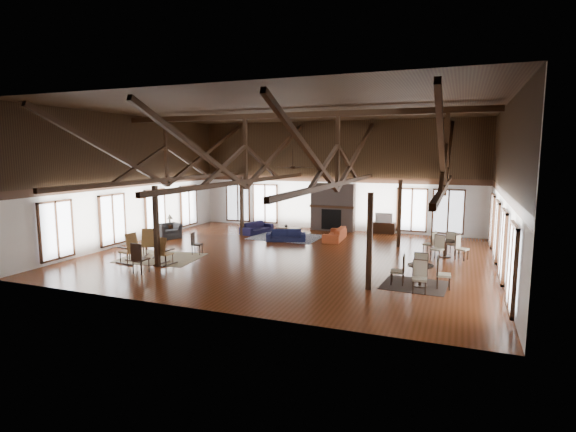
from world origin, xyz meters
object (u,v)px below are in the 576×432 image
at_px(armchair, 168,231).
at_px(cafe_table_near, 420,271).
at_px(coffee_table, 289,228).
at_px(sofa_navy_left, 257,228).
at_px(cafe_table_far, 445,245).
at_px(sofa_orange, 335,234).
at_px(tv_console, 384,228).
at_px(sofa_navy_front, 286,235).

relative_size(armchair, cafe_table_near, 0.59).
bearing_deg(coffee_table, armchair, -142.50).
height_order(sofa_navy_left, cafe_table_far, cafe_table_far).
distance_m(sofa_navy_left, cafe_table_far, 9.90).
relative_size(sofa_navy_left, sofa_orange, 0.96).
xyz_separation_m(cafe_table_far, tv_console, (-3.27, 4.69, -0.20)).
height_order(coffee_table, cafe_table_far, cafe_table_far).
height_order(sofa_navy_left, coffee_table, sofa_navy_left).
xyz_separation_m(coffee_table, cafe_table_near, (7.05, -6.58, 0.06)).
distance_m(sofa_navy_front, armchair, 6.00).
height_order(sofa_navy_front, tv_console, tv_console).
bearing_deg(cafe_table_far, sofa_orange, 159.99).
xyz_separation_m(sofa_navy_left, cafe_table_far, (9.63, -2.29, 0.19)).
bearing_deg(cafe_table_near, sofa_navy_front, 141.16).
bearing_deg(armchair, coffee_table, -35.43).
height_order(sofa_navy_left, cafe_table_near, cafe_table_near).
height_order(armchair, cafe_table_near, cafe_table_near).
xyz_separation_m(sofa_navy_front, sofa_orange, (2.15, 1.10, 0.03)).
bearing_deg(coffee_table, sofa_navy_front, -62.78).
bearing_deg(sofa_orange, tv_console, 142.05).
bearing_deg(sofa_navy_front, tv_console, 25.37).
distance_m(sofa_navy_front, sofa_navy_left, 2.73).
xyz_separation_m(sofa_orange, tv_console, (1.94, 2.79, -0.01)).
relative_size(sofa_navy_front, tv_console, 1.63).
distance_m(armchair, cafe_table_far, 13.20).
bearing_deg(cafe_table_near, tv_console, 106.00).
relative_size(sofa_orange, coffee_table, 1.51).
bearing_deg(cafe_table_near, sofa_orange, 125.17).
xyz_separation_m(coffee_table, armchair, (-5.54, -2.55, -0.07)).
bearing_deg(sofa_navy_left, sofa_orange, -81.08).
height_order(sofa_navy_front, sofa_navy_left, sofa_navy_left).
distance_m(coffee_table, armchair, 6.10).
distance_m(sofa_orange, coffee_table, 2.44).
height_order(sofa_orange, armchair, armchair).
bearing_deg(tv_console, armchair, -151.82).
distance_m(sofa_orange, tv_console, 3.40).
bearing_deg(sofa_navy_front, cafe_table_near, -57.11).
distance_m(sofa_orange, armchair, 8.37).
xyz_separation_m(sofa_navy_front, armchair, (-5.83, -1.42, 0.08)).
height_order(cafe_table_far, tv_console, cafe_table_far).
relative_size(sofa_navy_front, sofa_orange, 0.91).
xyz_separation_m(sofa_navy_front, cafe_table_near, (6.76, -5.45, 0.21)).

